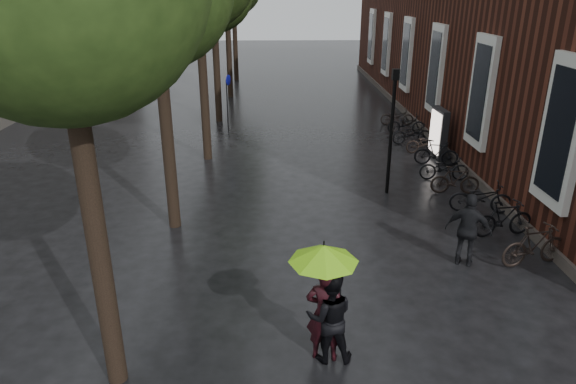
{
  "coord_description": "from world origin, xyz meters",
  "views": [
    {
      "loc": [
        -1.3,
        -5.97,
        6.18
      ],
      "look_at": [
        -1.0,
        5.43,
        1.6
      ],
      "focal_mm": 32.0,
      "sensor_mm": 36.0,
      "label": 1
    }
  ],
  "objects_px": {
    "parked_bicycles": "(442,161)",
    "person_black": "(330,317)",
    "lamp_post": "(392,120)",
    "pedestrian_walking": "(468,230)",
    "person_burgundy": "(325,313)",
    "ad_lightbox": "(438,133)"
  },
  "relations": [
    {
      "from": "person_black",
      "to": "pedestrian_walking",
      "type": "bearing_deg",
      "value": -136.55
    },
    {
      "from": "parked_bicycles",
      "to": "person_black",
      "type": "bearing_deg",
      "value": -117.31
    },
    {
      "from": "person_burgundy",
      "to": "ad_lightbox",
      "type": "distance_m",
      "value": 12.67
    },
    {
      "from": "pedestrian_walking",
      "to": "person_black",
      "type": "bearing_deg",
      "value": 68.48
    },
    {
      "from": "person_burgundy",
      "to": "pedestrian_walking",
      "type": "distance_m",
      "value": 4.87
    },
    {
      "from": "person_black",
      "to": "pedestrian_walking",
      "type": "xyz_separation_m",
      "value": [
        3.58,
        3.25,
        0.04
      ]
    },
    {
      "from": "person_black",
      "to": "ad_lightbox",
      "type": "height_order",
      "value": "ad_lightbox"
    },
    {
      "from": "person_black",
      "to": "lamp_post",
      "type": "xyz_separation_m",
      "value": [
        2.67,
        7.86,
        1.52
      ]
    },
    {
      "from": "pedestrian_walking",
      "to": "lamp_post",
      "type": "height_order",
      "value": "lamp_post"
    },
    {
      "from": "person_black",
      "to": "person_burgundy",
      "type": "bearing_deg",
      "value": -18.35
    },
    {
      "from": "person_black",
      "to": "ad_lightbox",
      "type": "relative_size",
      "value": 0.9
    },
    {
      "from": "person_burgundy",
      "to": "ad_lightbox",
      "type": "bearing_deg",
      "value": -103.83
    },
    {
      "from": "person_burgundy",
      "to": "ad_lightbox",
      "type": "relative_size",
      "value": 0.96
    },
    {
      "from": "person_burgundy",
      "to": "pedestrian_walking",
      "type": "xyz_separation_m",
      "value": [
        3.66,
        3.22,
        -0.02
      ]
    },
    {
      "from": "ad_lightbox",
      "to": "person_black",
      "type": "bearing_deg",
      "value": -117.09
    },
    {
      "from": "person_burgundy",
      "to": "pedestrian_walking",
      "type": "height_order",
      "value": "person_burgundy"
    },
    {
      "from": "person_burgundy",
      "to": "person_black",
      "type": "bearing_deg",
      "value": 171.94
    },
    {
      "from": "ad_lightbox",
      "to": "lamp_post",
      "type": "distance_m",
      "value": 4.72
    },
    {
      "from": "parked_bicycles",
      "to": "lamp_post",
      "type": "distance_m",
      "value": 3.51
    },
    {
      "from": "parked_bicycles",
      "to": "person_burgundy",
      "type": "bearing_deg",
      "value": -117.76
    },
    {
      "from": "lamp_post",
      "to": "pedestrian_walking",
      "type": "bearing_deg",
      "value": -78.93
    },
    {
      "from": "person_burgundy",
      "to": "lamp_post",
      "type": "relative_size",
      "value": 0.47
    }
  ]
}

